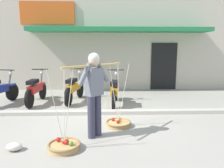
# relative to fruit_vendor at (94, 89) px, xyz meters

# --- Properties ---
(ground_plane) EXTENTS (90.00, 90.00, 0.00)m
(ground_plane) POSITION_rel_fruit_vendor_xyz_m (0.00, 0.80, -0.98)
(ground_plane) COLOR #9E998C
(sidewalk_curb) EXTENTS (20.00, 0.24, 0.10)m
(sidewalk_curb) POSITION_rel_fruit_vendor_xyz_m (0.00, 1.50, -0.93)
(sidewalk_curb) COLOR #BAB4A5
(sidewalk_curb) RESTS_ON ground
(fruit_vendor) EXTENTS (1.07, 1.16, 1.70)m
(fruit_vendor) POSITION_rel_fruit_vendor_xyz_m (0.00, 0.00, 0.00)
(fruit_vendor) COLOR #38384C
(fruit_vendor) RESTS_ON ground
(fruit_basket_left_side) EXTENTS (0.59, 0.59, 1.45)m
(fruit_basket_left_side) POSITION_rel_fruit_vendor_xyz_m (-0.52, -0.56, -0.90)
(fruit_basket_left_side) COLOR tan
(fruit_basket_left_side) RESTS_ON ground
(fruit_basket_right_side) EXTENTS (0.59, 0.59, 1.45)m
(fruit_basket_right_side) POSITION_rel_fruit_vendor_xyz_m (0.52, 0.57, -0.90)
(fruit_basket_right_side) COLOR tan
(fruit_basket_right_side) RESTS_ON ground
(motorcycle_second_in_row) EXTENTS (0.54, 1.82, 1.09)m
(motorcycle_second_in_row) POSITION_rel_fruit_vendor_xyz_m (-2.02, 2.75, -0.52)
(motorcycle_second_in_row) COLOR black
(motorcycle_second_in_row) RESTS_ON ground
(motorcycle_third_in_row) EXTENTS (0.56, 1.80, 1.09)m
(motorcycle_third_in_row) POSITION_rel_fruit_vendor_xyz_m (-0.81, 2.93, -0.52)
(motorcycle_third_in_row) COLOR black
(motorcycle_third_in_row) RESTS_ON ground
(motorcycle_end_of_row) EXTENTS (0.54, 1.82, 1.09)m
(motorcycle_end_of_row) POSITION_rel_fruit_vendor_xyz_m (0.53, 2.45, -0.52)
(motorcycle_end_of_row) COLOR black
(motorcycle_end_of_row) RESTS_ON ground
(storefront_building) EXTENTS (13.00, 6.00, 4.20)m
(storefront_building) POSITION_rel_fruit_vendor_xyz_m (0.82, 7.54, 1.13)
(storefront_building) COLOR beige
(storefront_building) RESTS_ON ground
(plastic_litter_bag) EXTENTS (0.28, 0.22, 0.14)m
(plastic_litter_bag) POSITION_rel_fruit_vendor_xyz_m (-1.39, -0.57, -0.91)
(plastic_litter_bag) COLOR silver
(plastic_litter_bag) RESTS_ON ground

